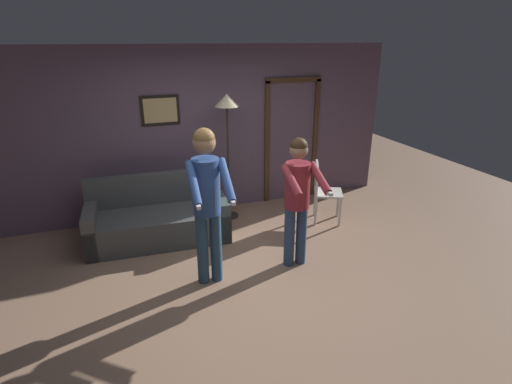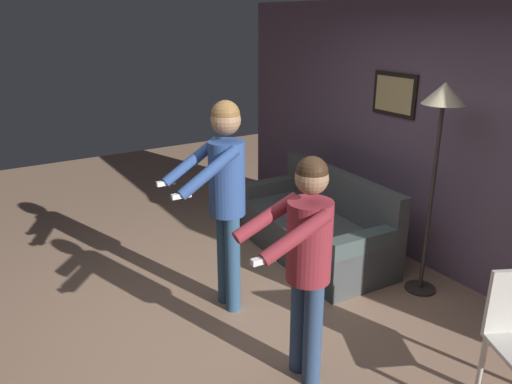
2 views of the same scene
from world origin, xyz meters
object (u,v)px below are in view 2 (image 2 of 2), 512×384
Objects in this scene: couch at (315,229)px; person_standing_right at (307,253)px; person_standing_left at (225,186)px; torchiere_lamp at (441,118)px.

couch is 1.20× the size of person_standing_right.
person_standing_left reaches higher than person_standing_right.
person_standing_right is at bearing -77.84° from torchiere_lamp.
torchiere_lamp is 1.83m from person_standing_right.
person_standing_left is 1.12× the size of person_standing_right.
person_standing_left is at bearing -179.80° from person_standing_right.
torchiere_lamp is at bearing 66.27° from person_standing_left.
person_standing_left is at bearing -72.28° from couch.
couch is 1.07× the size of person_standing_left.
couch is 1.82m from torchiere_lamp.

